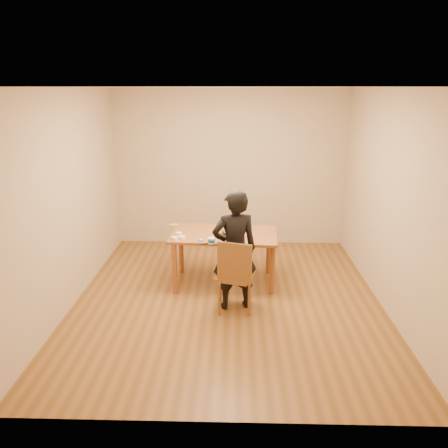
{
  "coord_description": "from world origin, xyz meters",
  "views": [
    {
      "loc": [
        0.1,
        -5.26,
        2.69
      ],
      "look_at": [
        -0.06,
        0.47,
        0.9
      ],
      "focal_mm": 35.0,
      "sensor_mm": 36.0,
      "label": 1
    }
  ],
  "objects_px": {
    "dining_table": "(224,235)",
    "cake": "(232,229)",
    "dining_chair": "(234,276)",
    "person": "(235,250)",
    "cake_plate": "(232,232)"
  },
  "relations": [
    {
      "from": "cake_plate",
      "to": "person",
      "type": "xyz_separation_m",
      "value": [
        0.04,
        -0.75,
        0.01
      ]
    },
    {
      "from": "dining_chair",
      "to": "cake",
      "type": "bearing_deg",
      "value": 109.22
    },
    {
      "from": "cake",
      "to": "person",
      "type": "height_order",
      "value": "person"
    },
    {
      "from": "cake_plate",
      "to": "cake",
      "type": "xyz_separation_m",
      "value": [
        0.0,
        0.0,
        0.05
      ]
    },
    {
      "from": "cake_plate",
      "to": "dining_table",
      "type": "bearing_deg",
      "value": -169.45
    },
    {
      "from": "dining_table",
      "to": "cake_plate",
      "type": "relative_size",
      "value": 5.3
    },
    {
      "from": "dining_table",
      "to": "cake",
      "type": "height_order",
      "value": "cake"
    },
    {
      "from": "dining_chair",
      "to": "person",
      "type": "height_order",
      "value": "person"
    },
    {
      "from": "cake",
      "to": "dining_table",
      "type": "bearing_deg",
      "value": -169.45
    },
    {
      "from": "cake_plate",
      "to": "person",
      "type": "height_order",
      "value": "person"
    },
    {
      "from": "dining_table",
      "to": "cake",
      "type": "xyz_separation_m",
      "value": [
        0.11,
        0.02,
        0.08
      ]
    },
    {
      "from": "cake",
      "to": "person",
      "type": "xyz_separation_m",
      "value": [
        0.04,
        -0.75,
        -0.04
      ]
    },
    {
      "from": "dining_table",
      "to": "cake",
      "type": "distance_m",
      "value": 0.13
    },
    {
      "from": "dining_chair",
      "to": "person",
      "type": "relative_size",
      "value": 0.28
    },
    {
      "from": "cake_plate",
      "to": "person",
      "type": "distance_m",
      "value": 0.75
    }
  ]
}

